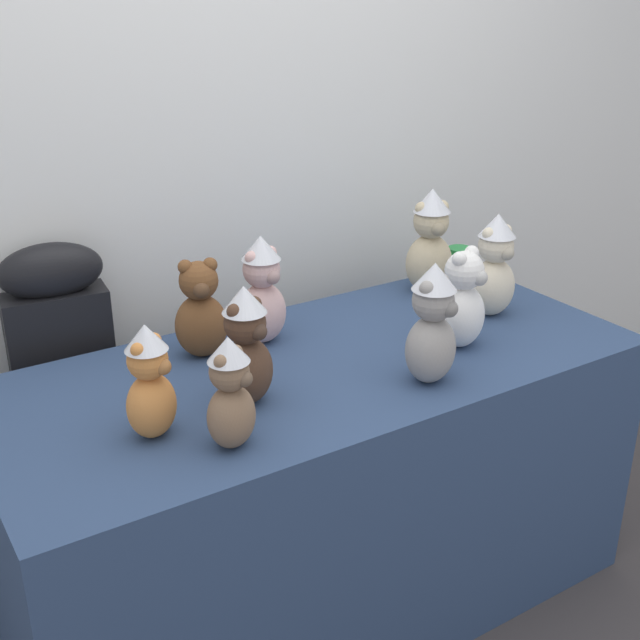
{
  "coord_description": "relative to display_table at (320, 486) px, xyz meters",
  "views": [
    {
      "loc": [
        -1.02,
        -1.36,
        1.71
      ],
      "look_at": [
        0.0,
        0.25,
        0.89
      ],
      "focal_mm": 45.44,
      "sensor_mm": 36.0,
      "label": 1
    }
  ],
  "objects": [
    {
      "name": "instrument_case",
      "position": [
        -0.53,
        0.51,
        0.14
      ],
      "size": [
        0.29,
        0.15,
        1.05
      ],
      "rotation": [
        0.0,
        0.0,
        -0.11
      ],
      "color": "black",
      "rests_on": "ground_plane"
    },
    {
      "name": "teddy_bear_sand",
      "position": [
        0.57,
        0.25,
        0.55
      ],
      "size": [
        0.18,
        0.16,
        0.33
      ],
      "rotation": [
        0.0,
        0.0,
        -0.24
      ],
      "color": "#CCB78E",
      "rests_on": "display_table"
    },
    {
      "name": "teddy_bear_cocoa",
      "position": [
        -0.26,
        -0.09,
        0.53
      ],
      "size": [
        0.16,
        0.15,
        0.29
      ],
      "rotation": [
        0.0,
        0.0,
        0.31
      ],
      "color": "#4C3323",
      "rests_on": "display_table"
    },
    {
      "name": "teddy_bear_ginger",
      "position": [
        -0.5,
        -0.11,
        0.52
      ],
      "size": [
        0.16,
        0.15,
        0.27
      ],
      "rotation": [
        0.0,
        0.0,
        0.58
      ],
      "color": "#D17F3D",
      "rests_on": "display_table"
    },
    {
      "name": "display_table",
      "position": [
        0.0,
        0.0,
        0.0
      ],
      "size": [
        1.72,
        0.76,
        0.77
      ],
      "primitive_type": "cube",
      "color": "navy",
      "rests_on": "ground_plane"
    },
    {
      "name": "teddy_bear_ash",
      "position": [
        0.17,
        -0.23,
        0.54
      ],
      "size": [
        0.17,
        0.16,
        0.31
      ],
      "rotation": [
        0.0,
        0.0,
        0.34
      ],
      "color": "gray",
      "rests_on": "display_table"
    },
    {
      "name": "wall_back",
      "position": [
        0.0,
        0.63,
        0.91
      ],
      "size": [
        7.0,
        0.08,
        2.6
      ],
      "primitive_type": "cube",
      "color": "white",
      "rests_on": "ground_plane"
    },
    {
      "name": "teddy_bear_snow",
      "position": [
        0.38,
        -0.12,
        0.52
      ],
      "size": [
        0.17,
        0.16,
        0.28
      ],
      "rotation": [
        0.0,
        0.0,
        0.33
      ],
      "color": "white",
      "rests_on": "display_table"
    },
    {
      "name": "teddy_bear_chestnut",
      "position": [
        -0.24,
        0.2,
        0.51
      ],
      "size": [
        0.17,
        0.15,
        0.27
      ],
      "rotation": [
        0.0,
        0.0,
        -0.29
      ],
      "color": "brown",
      "rests_on": "display_table"
    },
    {
      "name": "party_cup_green",
      "position": [
        0.72,
        0.28,
        0.44
      ],
      "size": [
        0.08,
        0.08,
        0.11
      ],
      "primitive_type": "cylinder",
      "color": "#238C3D",
      "rests_on": "display_table"
    },
    {
      "name": "teddy_bear_mocha",
      "position": [
        -0.38,
        -0.24,
        0.51
      ],
      "size": [
        0.15,
        0.14,
        0.26
      ],
      "rotation": [
        0.0,
        0.0,
        0.53
      ],
      "color": "#7F6047",
      "rests_on": "display_table"
    },
    {
      "name": "teddy_bear_blush",
      "position": [
        -0.06,
        0.2,
        0.54
      ],
      "size": [
        0.16,
        0.14,
        0.3
      ],
      "rotation": [
        0.0,
        0.0,
        0.21
      ],
      "color": "beige",
      "rests_on": "display_table"
    },
    {
      "name": "teddy_bear_cream",
      "position": [
        0.6,
        0.0,
        0.54
      ],
      "size": [
        0.14,
        0.13,
        0.31
      ],
      "rotation": [
        0.0,
        0.0,
        0.01
      ],
      "color": "beige",
      "rests_on": "display_table"
    }
  ]
}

